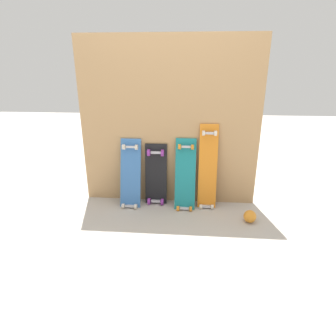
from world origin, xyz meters
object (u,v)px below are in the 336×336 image
at_px(skateboard_orange, 208,170).
at_px(rubber_ball, 250,216).
at_px(skateboard_black, 156,177).
at_px(skateboard_blue, 130,177).
at_px(skateboard_teal, 185,178).

height_order(skateboard_orange, rubber_ball, skateboard_orange).
bearing_deg(skateboard_orange, rubber_ball, -38.34).
xyz_separation_m(skateboard_orange, rubber_ball, (0.41, -0.32, -0.35)).
relative_size(skateboard_black, skateboard_orange, 0.76).
xyz_separation_m(skateboard_blue, skateboard_orange, (0.82, 0.04, 0.09)).
bearing_deg(skateboard_teal, rubber_ball, -24.12).
xyz_separation_m(skateboard_blue, skateboard_black, (0.27, 0.06, -0.02)).
bearing_deg(rubber_ball, skateboard_orange, 141.66).
distance_m(skateboard_teal, skateboard_orange, 0.25).
distance_m(skateboard_teal, rubber_ball, 0.76).
relative_size(skateboard_teal, rubber_ball, 6.54).
relative_size(skateboard_blue, rubber_ball, 6.41).
bearing_deg(skateboard_teal, skateboard_black, 168.89).
xyz_separation_m(skateboard_black, skateboard_orange, (0.56, -0.03, 0.11)).
xyz_separation_m(skateboard_blue, rubber_ball, (1.23, -0.29, -0.26)).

